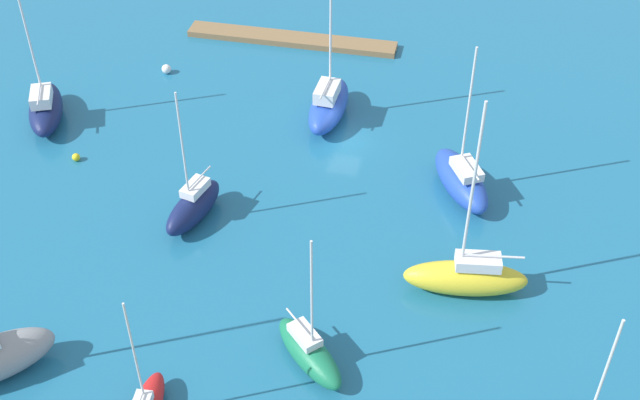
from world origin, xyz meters
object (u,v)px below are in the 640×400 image
sailboat_navy_lone_north (193,206)px  mooring_buoy_yellow (76,157)px  sailboat_blue_lone_south (461,179)px  sailboat_green_center_basin (309,351)px  mooring_buoy_white (166,69)px  sailboat_yellow_mid_basin (466,276)px  sailboat_navy_east_end (45,108)px  sailboat_blue_by_breakwater (329,104)px  pier_dock (292,39)px

sailboat_navy_lone_north → mooring_buoy_yellow: bearing=-98.4°
sailboat_blue_lone_south → sailboat_navy_lone_north: sailboat_blue_lone_south is taller
sailboat_green_center_basin → mooring_buoy_white: size_ratio=11.94×
mooring_buoy_yellow → sailboat_green_center_basin: bearing=144.9°
sailboat_navy_lone_north → sailboat_green_center_basin: (-10.70, 10.75, -0.24)m
sailboat_yellow_mid_basin → sailboat_navy_east_end: sailboat_yellow_mid_basin is taller
sailboat_navy_lone_north → sailboat_green_center_basin: 15.17m
sailboat_green_center_basin → mooring_buoy_white: bearing=168.9°
sailboat_green_center_basin → sailboat_navy_lone_north: bearing=179.8°
sailboat_navy_lone_north → sailboat_green_center_basin: size_ratio=1.07×
mooring_buoy_white → mooring_buoy_yellow: bearing=80.3°
sailboat_navy_lone_north → sailboat_yellow_mid_basin: (-19.14, 3.01, 0.08)m
sailboat_blue_by_breakwater → sailboat_navy_east_end: size_ratio=1.06×
sailboat_blue_lone_south → sailboat_navy_lone_north: (18.04, 6.84, -0.06)m
mooring_buoy_yellow → sailboat_yellow_mid_basin: bearing=165.9°
sailboat_blue_lone_south → mooring_buoy_white: 29.16m
sailboat_yellow_mid_basin → sailboat_navy_east_end: bearing=-27.0°
pier_dock → sailboat_navy_lone_north: size_ratio=1.85×
sailboat_navy_lone_north → pier_dock: bearing=-167.5°
sailboat_yellow_mid_basin → mooring_buoy_yellow: (30.26, -7.61, -0.99)m
mooring_buoy_white → sailboat_blue_by_breakwater: bearing=165.5°
pier_dock → sailboat_yellow_mid_basin: size_ratio=1.37×
pier_dock → mooring_buoy_yellow: 24.46m
sailboat_blue_lone_south → mooring_buoy_white: bearing=38.7°
sailboat_yellow_mid_basin → mooring_buoy_white: bearing=-45.1°
sailboat_green_center_basin → mooring_buoy_yellow: size_ratio=16.28×
sailboat_yellow_mid_basin → sailboat_green_center_basin: bearing=34.6°
pier_dock → mooring_buoy_white: mooring_buoy_white is taller
sailboat_blue_lone_south → sailboat_yellow_mid_basin: sailboat_yellow_mid_basin is taller
sailboat_blue_by_breakwater → mooring_buoy_yellow: (17.84, 9.57, -1.12)m
sailboat_navy_lone_north → mooring_buoy_white: 20.23m
sailboat_navy_lone_north → sailboat_blue_by_breakwater: (-6.71, -14.17, 0.21)m
sailboat_yellow_mid_basin → sailboat_blue_by_breakwater: sailboat_yellow_mid_basin is taller
mooring_buoy_yellow → mooring_buoy_white: bearing=-99.7°
sailboat_navy_lone_north → sailboat_green_center_basin: bearing=59.0°
pier_dock → sailboat_blue_by_breakwater: size_ratio=1.51×
sailboat_yellow_mid_basin → sailboat_navy_east_end: 36.84m
sailboat_yellow_mid_basin → sailboat_blue_by_breakwater: size_ratio=1.10×
sailboat_yellow_mid_basin → mooring_buoy_yellow: size_ratio=23.52×
mooring_buoy_yellow → sailboat_navy_east_end: bearing=-44.5°
pier_dock → mooring_buoy_white: size_ratio=23.66×
sailboat_green_center_basin → sailboat_navy_east_end: 32.98m
sailboat_blue_lone_south → mooring_buoy_yellow: bearing=66.0°
sailboat_blue_lone_south → sailboat_green_center_basin: 19.06m
sailboat_navy_lone_north → mooring_buoy_yellow: (11.12, -4.60, -0.91)m
sailboat_blue_by_breakwater → sailboat_blue_lone_south: bearing=-120.4°
sailboat_blue_by_breakwater → sailboat_navy_east_end: sailboat_blue_by_breakwater is taller
pier_dock → sailboat_navy_lone_north: bearing=88.4°
sailboat_yellow_mid_basin → mooring_buoy_yellow: sailboat_yellow_mid_basin is taller
pier_dock → sailboat_yellow_mid_basin: 34.38m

